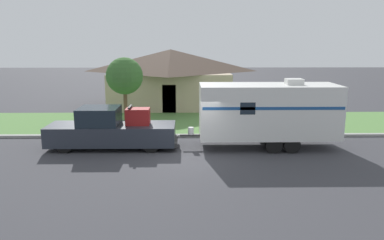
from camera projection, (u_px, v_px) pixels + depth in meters
ground_plane at (193, 157)px, 17.13m from camera, size 120.00×120.00×0.00m
curb_strip at (192, 136)px, 20.78m from camera, size 80.00×0.30×0.14m
lawn_strip at (191, 123)px, 24.36m from camera, size 80.00×7.00×0.03m
house_across_street at (171, 77)px, 30.70m from camera, size 10.06×7.83×4.57m
pickup_truck at (111, 130)px, 18.48m from camera, size 6.35×2.00×2.11m
travel_trailer at (268, 111)px, 18.41m from camera, size 7.72×2.39×3.43m
mailbox at (81, 117)px, 21.46m from camera, size 0.48×0.20×1.24m
tree_in_yard at (125, 76)px, 23.09m from camera, size 2.29×2.29×4.25m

